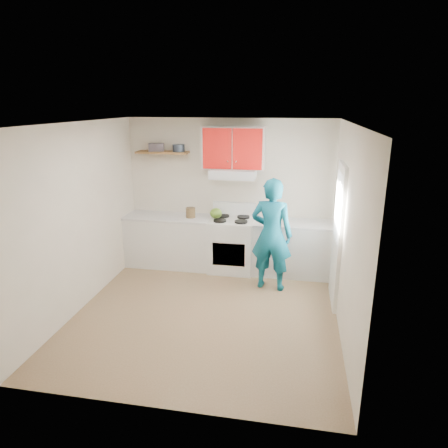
% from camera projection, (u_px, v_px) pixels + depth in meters
% --- Properties ---
extents(floor, '(3.80, 3.80, 0.00)m').
position_uv_depth(floor, '(207.00, 312.00, 5.67)').
color(floor, brown).
rests_on(floor, ground).
extents(ceiling, '(3.60, 3.80, 0.04)m').
position_uv_depth(ceiling, '(204.00, 123.00, 4.91)').
color(ceiling, white).
rests_on(ceiling, floor).
extents(back_wall, '(3.60, 0.04, 2.60)m').
position_uv_depth(back_wall, '(229.00, 194.00, 7.08)').
color(back_wall, beige).
rests_on(back_wall, floor).
extents(front_wall, '(3.60, 0.04, 2.60)m').
position_uv_depth(front_wall, '(157.00, 287.00, 3.50)').
color(front_wall, beige).
rests_on(front_wall, floor).
extents(left_wall, '(0.04, 3.80, 2.60)m').
position_uv_depth(left_wall, '(80.00, 218.00, 5.60)').
color(left_wall, beige).
rests_on(left_wall, floor).
extents(right_wall, '(0.04, 3.80, 2.60)m').
position_uv_depth(right_wall, '(346.00, 232.00, 4.98)').
color(right_wall, beige).
rests_on(right_wall, floor).
extents(door, '(0.05, 0.85, 2.05)m').
position_uv_depth(door, '(338.00, 235.00, 5.72)').
color(door, white).
rests_on(door, floor).
extents(door_glass, '(0.01, 0.55, 0.95)m').
position_uv_depth(door_glass, '(338.00, 206.00, 5.61)').
color(door_glass, white).
rests_on(door_glass, door).
extents(counter_left, '(1.52, 0.60, 0.90)m').
position_uv_depth(counter_left, '(170.00, 241.00, 7.22)').
color(counter_left, silver).
rests_on(counter_left, floor).
extents(counter_right, '(1.32, 0.60, 0.90)m').
position_uv_depth(counter_right, '(292.00, 249.00, 6.85)').
color(counter_right, silver).
rests_on(counter_right, floor).
extents(stove, '(0.76, 0.65, 0.92)m').
position_uv_depth(stove, '(232.00, 245.00, 7.00)').
color(stove, white).
rests_on(stove, floor).
extents(range_hood, '(0.76, 0.44, 0.15)m').
position_uv_depth(range_hood, '(233.00, 174.00, 6.74)').
color(range_hood, silver).
rests_on(range_hood, back_wall).
extents(upper_cabinets, '(1.02, 0.33, 0.70)m').
position_uv_depth(upper_cabinets, '(234.00, 148.00, 6.67)').
color(upper_cabinets, '#B6140F').
rests_on(upper_cabinets, back_wall).
extents(shelf, '(0.90, 0.30, 0.04)m').
position_uv_depth(shelf, '(163.00, 152.00, 6.93)').
color(shelf, brown).
rests_on(shelf, back_wall).
extents(books, '(0.30, 0.25, 0.13)m').
position_uv_depth(books, '(156.00, 147.00, 6.91)').
color(books, '#3D353D').
rests_on(books, shelf).
extents(tin, '(0.27, 0.27, 0.13)m').
position_uv_depth(tin, '(179.00, 148.00, 6.84)').
color(tin, '#333D4C').
rests_on(tin, shelf).
extents(kettle, '(0.24, 0.24, 0.18)m').
position_uv_depth(kettle, '(216.00, 213.00, 6.92)').
color(kettle, '#4F7220').
rests_on(kettle, stove).
extents(crock, '(0.17, 0.17, 0.20)m').
position_uv_depth(crock, '(191.00, 213.00, 6.97)').
color(crock, '#4D3A21').
rests_on(crock, counter_left).
extents(cutting_board, '(0.39, 0.34, 0.02)m').
position_uv_depth(cutting_board, '(270.00, 223.00, 6.69)').
color(cutting_board, olive).
rests_on(cutting_board, counter_right).
extents(silicone_mat, '(0.37, 0.34, 0.01)m').
position_uv_depth(silicone_mat, '(310.00, 224.00, 6.69)').
color(silicone_mat, red).
rests_on(silicone_mat, counter_right).
extents(person, '(0.71, 0.53, 1.78)m').
position_uv_depth(person, '(271.00, 235.00, 6.18)').
color(person, '#0C5870').
rests_on(person, floor).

